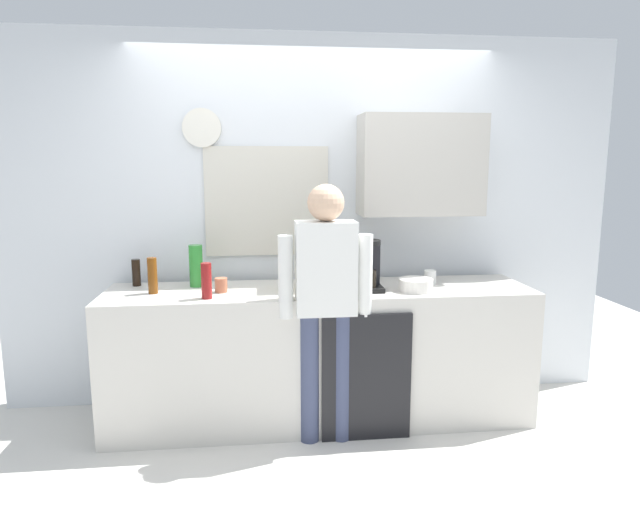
{
  "coord_description": "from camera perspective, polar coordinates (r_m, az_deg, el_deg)",
  "views": [
    {
      "loc": [
        -0.39,
        -3.21,
        1.72
      ],
      "look_at": [
        -0.01,
        0.25,
        1.13
      ],
      "focal_mm": 30.9,
      "sensor_mm": 36.0,
      "label": 1
    }
  ],
  "objects": [
    {
      "name": "kitchen_counter",
      "position": [
        3.75,
        0.01,
        -10.13
      ],
      "size": [
        2.79,
        0.64,
        0.9
      ],
      "primitive_type": "cube",
      "color": "beige",
      "rests_on": "ground_plane"
    },
    {
      "name": "bottle_clear_soda",
      "position": [
        3.75,
        -12.71,
        -1.0
      ],
      "size": [
        0.09,
        0.09,
        0.28
      ],
      "primitive_type": "cylinder",
      "color": "#2D8C33",
      "rests_on": "kitchen_counter"
    },
    {
      "name": "cup_terracotta_mug",
      "position": [
        3.57,
        -10.21,
        -2.98
      ],
      "size": [
        0.08,
        0.08,
        0.09
      ],
      "primitive_type": "cylinder",
      "color": "#B26647",
      "rests_on": "kitchen_counter"
    },
    {
      "name": "cup_white_mug",
      "position": [
        3.82,
        11.34,
        -2.17
      ],
      "size": [
        0.08,
        0.08,
        0.09
      ],
      "primitive_type": "cylinder",
      "color": "white",
      "rests_on": "kitchen_counter"
    },
    {
      "name": "coffee_maker",
      "position": [
        3.58,
        4.81,
        -1.19
      ],
      "size": [
        0.2,
        0.2,
        0.33
      ],
      "color": "black",
      "rests_on": "kitchen_counter"
    },
    {
      "name": "dish_soap",
      "position": [
        3.6,
        -3.3,
        -2.23
      ],
      "size": [
        0.06,
        0.06,
        0.18
      ],
      "color": "yellow",
      "rests_on": "kitchen_counter"
    },
    {
      "name": "mixing_bowl",
      "position": [
        3.61,
        9.88,
        -2.95
      ],
      "size": [
        0.22,
        0.22,
        0.08
      ],
      "primitive_type": "cylinder",
      "color": "white",
      "rests_on": "kitchen_counter"
    },
    {
      "name": "bottle_red_vinegar",
      "position": [
        3.41,
        -11.67,
        -2.53
      ],
      "size": [
        0.06,
        0.06,
        0.22
      ],
      "primitive_type": "cylinder",
      "color": "maroon",
      "rests_on": "kitchen_counter"
    },
    {
      "name": "dishwasher_panel",
      "position": [
        3.5,
        4.85,
        -12.47
      ],
      "size": [
        0.56,
        0.02,
        0.81
      ],
      "primitive_type": "cube",
      "color": "black",
      "rests_on": "ground_plane"
    },
    {
      "name": "potted_plant",
      "position": [
        3.82,
        -0.48,
        -0.69
      ],
      "size": [
        0.15,
        0.15,
        0.23
      ],
      "color": "#9E5638",
      "rests_on": "kitchen_counter"
    },
    {
      "name": "bottle_dark_sauce",
      "position": [
        3.89,
        -18.49,
        -1.64
      ],
      "size": [
        0.06,
        0.06,
        0.18
      ],
      "primitive_type": "cylinder",
      "color": "black",
      "rests_on": "kitchen_counter"
    },
    {
      "name": "person_at_sink",
      "position": [
        3.32,
        0.59,
        -3.81
      ],
      "size": [
        0.57,
        0.22,
        1.6
      ],
      "rotation": [
        0.0,
        0.0,
        0.15
      ],
      "color": "#3F4766",
      "rests_on": "ground_plane"
    },
    {
      "name": "ground_plane",
      "position": [
        3.66,
        0.56,
        -18.39
      ],
      "size": [
        8.0,
        8.0,
        0.0
      ],
      "primitive_type": "plane",
      "color": "silver"
    },
    {
      "name": "bottle_amber_beer",
      "position": [
        3.63,
        -16.96,
        -1.95
      ],
      "size": [
        0.06,
        0.06,
        0.23
      ],
      "primitive_type": "cylinder",
      "color": "brown",
      "rests_on": "kitchen_counter"
    },
    {
      "name": "back_wall_assembly",
      "position": [
        3.96,
        0.65,
        4.38
      ],
      "size": [
        4.39,
        0.42,
        2.6
      ],
      "color": "silver",
      "rests_on": "ground_plane"
    }
  ]
}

